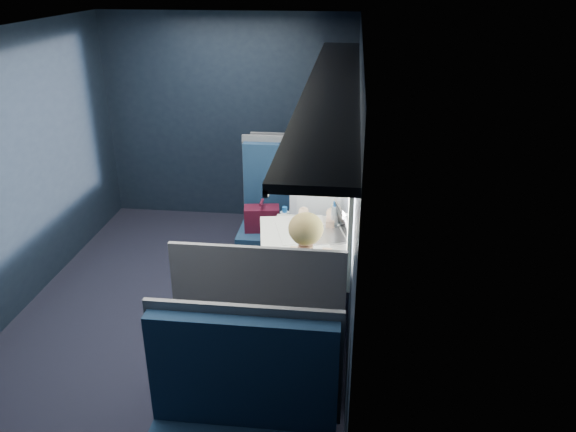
# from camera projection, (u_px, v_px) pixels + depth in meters

# --- Properties ---
(ground) EXTENTS (2.80, 4.20, 0.01)m
(ground) POSITION_uv_depth(u_px,v_px,m) (184.00, 312.00, 4.83)
(ground) COLOR black
(room_shell) EXTENTS (3.00, 4.40, 2.40)m
(room_shell) POSITION_uv_depth(u_px,v_px,m) (173.00, 147.00, 4.22)
(room_shell) COLOR black
(room_shell) RESTS_ON ground
(table) EXTENTS (0.62, 1.00, 0.74)m
(table) POSITION_uv_depth(u_px,v_px,m) (305.00, 250.00, 4.45)
(table) COLOR #54565E
(table) RESTS_ON ground
(seat_bay_near) EXTENTS (1.04, 0.62, 1.26)m
(seat_bay_near) POSITION_uv_depth(u_px,v_px,m) (292.00, 229.00, 5.36)
(seat_bay_near) COLOR #0C1F39
(seat_bay_near) RESTS_ON ground
(seat_bay_far) EXTENTS (1.04, 0.62, 1.26)m
(seat_bay_far) POSITION_uv_depth(u_px,v_px,m) (266.00, 341.00, 3.78)
(seat_bay_far) COLOR #0C1F39
(seat_bay_far) RESTS_ON ground
(seat_row_front) EXTENTS (1.04, 0.51, 1.16)m
(seat_row_front) POSITION_uv_depth(u_px,v_px,m) (302.00, 194.00, 6.20)
(seat_row_front) COLOR #0C1F39
(seat_row_front) RESTS_ON ground
(man) EXTENTS (0.53, 0.56, 1.32)m
(man) POSITION_uv_depth(u_px,v_px,m) (319.00, 209.00, 5.06)
(man) COLOR black
(man) RESTS_ON ground
(woman) EXTENTS (0.53, 0.56, 1.32)m
(woman) POSITION_uv_depth(u_px,v_px,m) (306.00, 290.00, 3.78)
(woman) COLOR black
(woman) RESTS_ON ground
(papers) EXTENTS (0.66, 0.85, 0.01)m
(papers) POSITION_uv_depth(u_px,v_px,m) (294.00, 236.00, 4.50)
(papers) COLOR white
(papers) RESTS_ON table
(laptop) EXTENTS (0.35, 0.40, 0.26)m
(laptop) POSITION_uv_depth(u_px,v_px,m) (334.00, 228.00, 4.48)
(laptop) COLOR silver
(laptop) RESTS_ON table
(bottle_small) EXTENTS (0.07, 0.07, 0.23)m
(bottle_small) POSITION_uv_depth(u_px,v_px,m) (335.00, 216.00, 4.62)
(bottle_small) COLOR silver
(bottle_small) RESTS_ON table
(cup) EXTENTS (0.07, 0.07, 0.09)m
(cup) POSITION_uv_depth(u_px,v_px,m) (344.00, 220.00, 4.68)
(cup) COLOR white
(cup) RESTS_ON table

